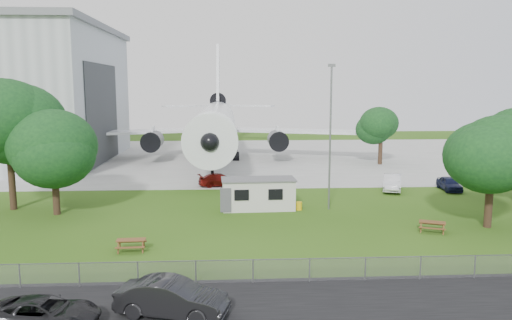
{
  "coord_description": "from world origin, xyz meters",
  "views": [
    {
      "loc": [
        -0.24,
        -34.58,
        10.26
      ],
      "look_at": [
        2.13,
        8.0,
        4.0
      ],
      "focal_mm": 35.0,
      "sensor_mm": 36.0,
      "label": 1
    }
  ],
  "objects": [
    {
      "name": "picnic_east",
      "position": [
        14.24,
        -0.83,
        0.0
      ],
      "size": [
        2.23,
        2.07,
        0.76
      ],
      "primitive_type": null,
      "rotation": [
        0.0,
        0.0,
        -0.39
      ],
      "color": "brown",
      "rests_on": "ground"
    },
    {
      "name": "car_centre_sedan",
      "position": [
        -2.83,
        -13.1,
        0.83
      ],
      "size": [
        5.34,
        3.02,
        1.67
      ],
      "primitive_type": "imported",
      "rotation": [
        0.0,
        0.0,
        1.31
      ],
      "color": "black",
      "rests_on": "ground"
    },
    {
      "name": "fence",
      "position": [
        0.0,
        -9.5,
        0.0
      ],
      "size": [
        58.0,
        0.04,
        1.3
      ],
      "primitive_type": "cube",
      "color": "gray",
      "rests_on": "ground"
    },
    {
      "name": "asphalt_strip",
      "position": [
        0.0,
        -13.0,
        0.01
      ],
      "size": [
        120.0,
        8.0,
        0.02
      ],
      "primitive_type": "cube",
      "color": "black",
      "rests_on": "ground"
    },
    {
      "name": "ground",
      "position": [
        0.0,
        0.0,
        0.0
      ],
      "size": [
        160.0,
        160.0,
        0.0
      ],
      "primitive_type": "plane",
      "color": "#41681C"
    },
    {
      "name": "tree_west_small",
      "position": [
        -14.21,
        5.71,
        5.28
      ],
      "size": [
        7.59,
        7.59,
        9.08
      ],
      "color": "#382619",
      "rests_on": "ground"
    },
    {
      "name": "concrete_apron",
      "position": [
        0.0,
        38.0,
        0.01
      ],
      "size": [
        120.0,
        46.0,
        0.03
      ],
      "primitive_type": "cube",
      "color": "#B7B7B2",
      "rests_on": "ground"
    },
    {
      "name": "picnic_west",
      "position": [
        -6.42,
        -3.88,
        0.0
      ],
      "size": [
        1.88,
        1.6,
        0.76
      ],
      "primitive_type": null,
      "rotation": [
        0.0,
        0.0,
        0.06
      ],
      "color": "brown",
      "rests_on": "ground"
    },
    {
      "name": "lamp_mast",
      "position": [
        8.2,
        6.2,
        6.0
      ],
      "size": [
        0.16,
        0.16,
        12.0
      ],
      "primitive_type": "cylinder",
      "color": "slate",
      "rests_on": "ground"
    },
    {
      "name": "airliner",
      "position": [
        -2.0,
        35.86,
        5.27
      ],
      "size": [
        46.36,
        47.73,
        17.69
      ],
      "color": "white",
      "rests_on": "ground"
    },
    {
      "name": "tree_far_apron",
      "position": [
        19.97,
        30.25,
        4.95
      ],
      "size": [
        5.18,
        5.18,
        7.56
      ],
      "color": "#382619",
      "rests_on": "ground"
    },
    {
      "name": "tree_west_big",
      "position": [
        -18.45,
        7.64,
        7.31
      ],
      "size": [
        8.06,
        8.06,
        11.36
      ],
      "color": "#382619",
      "rests_on": "ground"
    },
    {
      "name": "car_apron_van",
      "position": [
        -1.16,
        16.68,
        0.65
      ],
      "size": [
        4.79,
        2.83,
        1.3
      ],
      "primitive_type": "imported",
      "rotation": [
        0.0,
        0.0,
        1.81
      ],
      "color": "maroon",
      "rests_on": "ground"
    },
    {
      "name": "tree_east_front",
      "position": [
        18.82,
        0.14,
        5.17
      ],
      "size": [
        6.53,
        6.53,
        8.45
      ],
      "color": "#382619",
      "rests_on": "ground"
    },
    {
      "name": "site_cabin",
      "position": [
        2.26,
        6.64,
        1.31
      ],
      "size": [
        6.8,
        2.94,
        2.62
      ],
      "color": "beige",
      "rests_on": "ground"
    },
    {
      "name": "car_ne_sedan",
      "position": [
        16.06,
        13.44,
        0.79
      ],
      "size": [
        3.16,
        5.09,
        1.58
      ],
      "primitive_type": "imported",
      "rotation": [
        0.0,
        0.0,
        -0.33
      ],
      "color": "white",
      "rests_on": "ground"
    },
    {
      "name": "car_ne_hatch",
      "position": [
        21.77,
        13.14,
        0.68
      ],
      "size": [
        1.86,
        4.08,
        1.36
      ],
      "primitive_type": "imported",
      "rotation": [
        0.0,
        0.0,
        -0.07
      ],
      "color": "black",
      "rests_on": "ground"
    },
    {
      "name": "car_west_estate",
      "position": [
        -8.2,
        -13.97,
        0.66
      ],
      "size": [
        4.94,
        2.63,
        1.32
      ],
      "primitive_type": "imported",
      "rotation": [
        0.0,
        0.0,
        1.48
      ],
      "color": "black",
      "rests_on": "ground"
    }
  ]
}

